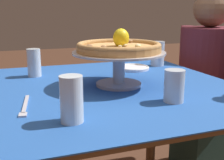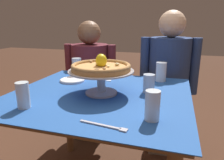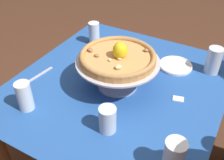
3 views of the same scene
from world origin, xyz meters
name	(u,v)px [view 1 (image 1 of 3)]	position (x,y,z in m)	size (l,w,h in m)	color
dining_table	(118,110)	(0.00, 0.00, 0.64)	(1.07, 0.99, 0.75)	brown
pizza_stand	(119,62)	(0.01, 0.00, 0.85)	(0.39, 0.39, 0.14)	#B7B7C1
pizza	(120,46)	(0.01, 0.00, 0.92)	(0.35, 0.35, 0.09)	tan
water_glass_back_left	(158,55)	(-0.33, 0.37, 0.81)	(0.08, 0.08, 0.14)	silver
water_glass_side_right	(174,88)	(0.28, 0.10, 0.80)	(0.07, 0.07, 0.11)	silver
water_glass_front_left	(34,65)	(-0.29, -0.32, 0.81)	(0.06, 0.06, 0.13)	silver
water_glass_front_right	(72,102)	(0.35, -0.27, 0.81)	(0.07, 0.07, 0.14)	silver
side_plate	(133,68)	(-0.28, 0.19, 0.76)	(0.18, 0.18, 0.02)	white
dinner_fork	(25,106)	(0.17, -0.39, 0.75)	(0.22, 0.05, 0.01)	#B7B7C1
sugar_packet	(173,77)	(-0.03, 0.29, 0.75)	(0.05, 0.04, 0.01)	white
diner_left	(206,86)	(-0.38, 0.76, 0.58)	(0.52, 0.39, 1.18)	#1E3833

